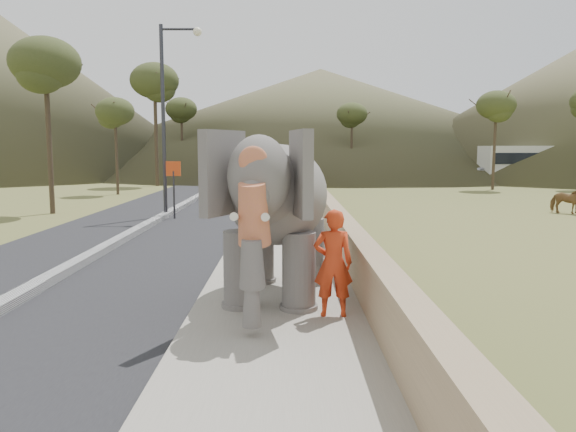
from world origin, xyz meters
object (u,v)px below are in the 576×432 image
Objects in this scene: elephant_and_man at (278,217)px; motorcyclist at (231,187)px; cow at (566,200)px; lamppost at (170,102)px.

motorcyclist is (-2.97, 20.88, -0.91)m from elephant_and_man.
elephant_and_man is at bearing 179.13° from cow.
lamppost is at bearing 109.52° from elephant_and_man.
cow is at bearing 48.73° from elephant_and_man.
lamppost is 14.45m from elephant_and_man.
elephant_and_man is at bearing -70.48° from lamppost.
elephant_and_man is 21.11m from motorcyclist.
elephant_and_man reaches higher than motorcyclist.
lamppost is 5.57× the size of cow.
cow is at bearing -22.10° from motorcyclist.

